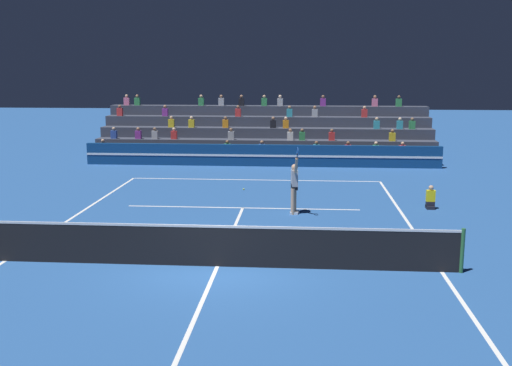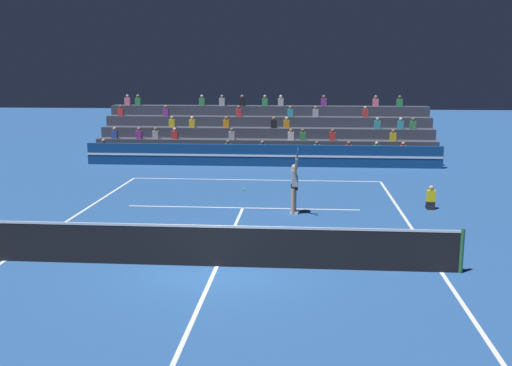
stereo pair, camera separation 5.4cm
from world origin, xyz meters
TOP-DOWN VIEW (x-y plane):
  - ground_plane at (0.00, 0.00)m, footprint 120.00×120.00m
  - court_lines at (0.00, 0.00)m, footprint 11.10×23.90m
  - tennis_net at (0.00, 0.00)m, footprint 12.00×0.10m
  - sponsor_banner_wall at (0.00, 15.76)m, footprint 18.00×0.26m
  - bleacher_stand at (-0.00, 19.57)m, footprint 18.39×4.75m
  - ball_kid_courtside at (6.60, 6.80)m, footprint 0.30×0.36m
  - tennis_player at (1.83, 5.68)m, footprint 0.32×1.15m
  - tennis_ball at (-0.28, 9.62)m, footprint 0.07×0.07m

SIDE VIEW (x-z plane):
  - ground_plane at x=0.00m, z-range 0.00..0.00m
  - court_lines at x=0.00m, z-range 0.00..0.01m
  - tennis_ball at x=-0.28m, z-range 0.00..0.07m
  - ball_kid_courtside at x=6.60m, z-range -0.09..0.75m
  - tennis_net at x=0.00m, z-range -0.01..1.09m
  - sponsor_banner_wall at x=0.00m, z-range 0.00..1.10m
  - tennis_player at x=1.83m, z-range -0.23..2.20m
  - bleacher_stand at x=0.00m, z-range -0.67..2.71m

